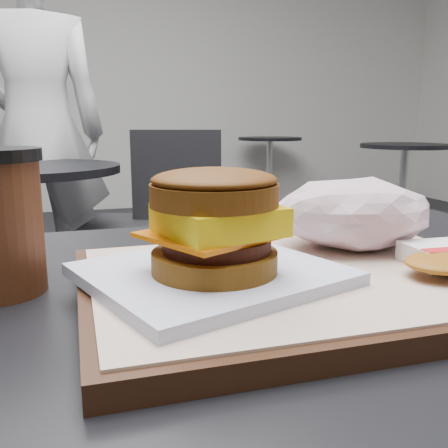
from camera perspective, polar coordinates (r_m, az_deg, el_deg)
serving_tray at (r=0.44m, az=9.12°, el=-6.55°), size 0.38×0.28×0.02m
breakfast_sandwich at (r=0.39m, az=-1.15°, el=-1.25°), size 0.23×0.22×0.09m
crumpled_wrapper at (r=0.53m, az=14.64°, el=1.24°), size 0.16×0.13×0.07m
neighbor_table at (r=2.09m, az=-21.19°, el=0.77°), size 0.70×0.70×0.75m
neighbor_chair at (r=2.25m, az=-8.44°, el=1.13°), size 0.65×0.53×0.88m
patron at (r=2.48m, az=-20.52°, el=9.75°), size 0.67×0.47×1.73m
bg_table_near at (r=4.00m, az=19.87°, el=5.93°), size 0.66×0.66×0.75m
bg_table_far at (r=5.29m, az=5.23°, el=7.82°), size 0.66×0.66×0.75m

